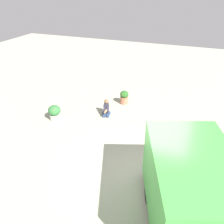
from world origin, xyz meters
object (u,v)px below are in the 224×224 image
at_px(food_truck, 196,211).
at_px(planter_flowering_near, 55,112).
at_px(person_customer, 106,109).
at_px(planter_flowering_far, 124,97).

height_order(food_truck, planter_flowering_near, food_truck).
distance_m(person_customer, planter_flowering_near, 2.55).
relative_size(planter_flowering_near, planter_flowering_far, 1.02).
bearing_deg(planter_flowering_far, food_truck, 120.90).
distance_m(planter_flowering_near, planter_flowering_far, 3.88).
xyz_separation_m(planter_flowering_near, planter_flowering_far, (-2.60, -2.88, -0.01)).
xyz_separation_m(person_customer, planter_flowering_far, (-0.44, -1.52, 0.07)).
distance_m(person_customer, planter_flowering_far, 1.58).
relative_size(person_customer, planter_flowering_far, 1.11).
bearing_deg(planter_flowering_far, person_customer, 73.69).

